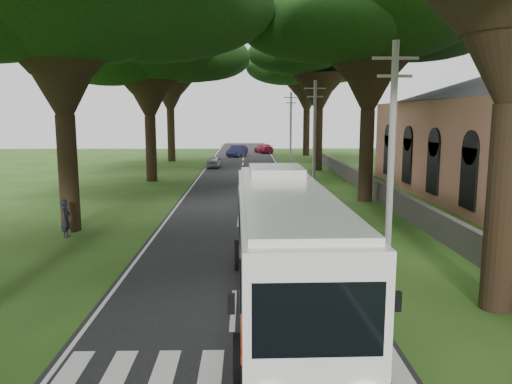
# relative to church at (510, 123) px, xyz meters

# --- Properties ---
(ground) EXTENTS (140.00, 140.00, 0.00)m
(ground) POSITION_rel_church_xyz_m (-17.86, -21.55, -4.91)
(ground) COLOR #254513
(ground) RESTS_ON ground
(road) EXTENTS (8.00, 120.00, 0.04)m
(road) POSITION_rel_church_xyz_m (-17.86, 3.45, -4.90)
(road) COLOR black
(road) RESTS_ON ground
(property_wall) EXTENTS (0.35, 50.00, 1.20)m
(property_wall) POSITION_rel_church_xyz_m (-8.86, 2.45, -4.31)
(property_wall) COLOR #383533
(property_wall) RESTS_ON ground
(church) EXTENTS (14.00, 24.00, 11.60)m
(church) POSITION_rel_church_xyz_m (0.00, 0.00, 0.00)
(church) COLOR #DD816C
(church) RESTS_ON ground
(pole_near) EXTENTS (1.60, 0.24, 8.00)m
(pole_near) POSITION_rel_church_xyz_m (-12.36, -15.55, -0.73)
(pole_near) COLOR gray
(pole_near) RESTS_ON ground
(pole_mid) EXTENTS (1.60, 0.24, 8.00)m
(pole_mid) POSITION_rel_church_xyz_m (-12.36, 4.45, -0.73)
(pole_mid) COLOR gray
(pole_mid) RESTS_ON ground
(pole_far) EXTENTS (1.60, 0.24, 8.00)m
(pole_far) POSITION_rel_church_xyz_m (-12.36, 24.45, -0.73)
(pole_far) COLOR gray
(pole_far) RESTS_ON ground
(tree_l_midb) EXTENTS (13.69, 13.69, 13.78)m
(tree_l_midb) POSITION_rel_church_xyz_m (-25.36, 8.45, 5.84)
(tree_l_midb) COLOR black
(tree_l_midb) RESTS_ON ground
(tree_l_far) EXTENTS (15.58, 15.58, 15.73)m
(tree_l_far) POSITION_rel_church_xyz_m (-26.36, 26.45, 7.41)
(tree_l_far) COLOR black
(tree_l_far) RESTS_ON ground
(tree_r_mida) EXTENTS (14.86, 14.86, 14.93)m
(tree_r_mida) POSITION_rel_church_xyz_m (-9.86, -1.55, 6.76)
(tree_r_mida) COLOR black
(tree_r_mida) RESTS_ON ground
(tree_r_midb) EXTENTS (12.71, 12.71, 14.96)m
(tree_r_midb) POSITION_rel_church_xyz_m (-10.36, 16.45, 7.15)
(tree_r_midb) COLOR black
(tree_r_midb) RESTS_ON ground
(tree_r_far) EXTENTS (14.74, 14.74, 15.69)m
(tree_r_far) POSITION_rel_church_xyz_m (-9.36, 34.45, 7.52)
(tree_r_far) COLOR black
(tree_r_far) RESTS_ON ground
(coach_bus) EXTENTS (2.97, 11.88, 3.49)m
(coach_bus) POSITION_rel_church_xyz_m (-16.44, -19.47, -3.03)
(coach_bus) COLOR white
(coach_bus) RESTS_ON ground
(distant_car_a) EXTENTS (1.48, 3.57, 1.21)m
(distant_car_a) POSITION_rel_church_xyz_m (-20.86, 18.88, -4.27)
(distant_car_a) COLOR #A7A8AC
(distant_car_a) RESTS_ON road
(distant_car_b) EXTENTS (2.88, 4.74, 1.47)m
(distant_car_b) POSITION_rel_church_xyz_m (-18.66, 32.80, -4.14)
(distant_car_b) COLOR navy
(distant_car_b) RESTS_ON road
(distant_car_c) EXTENTS (3.02, 4.77, 1.29)m
(distant_car_c) POSITION_rel_church_xyz_m (-14.94, 38.78, -4.24)
(distant_car_c) COLOR maroon
(distant_car_c) RESTS_ON road
(pedestrian) EXTENTS (0.44, 0.65, 1.74)m
(pedestrian) POSITION_rel_church_xyz_m (-25.62, -10.85, -4.04)
(pedestrian) COLOR black
(pedestrian) RESTS_ON ground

